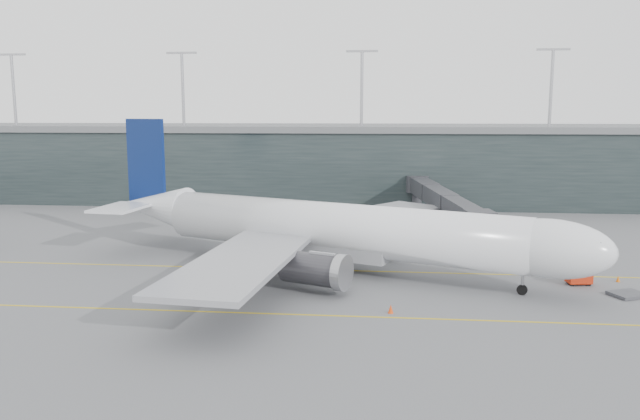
{
  "coord_description": "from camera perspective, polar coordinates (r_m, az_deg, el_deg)",
  "views": [
    {
      "loc": [
        8.99,
        -72.88,
        17.83
      ],
      "look_at": [
        2.17,
        -4.0,
        6.94
      ],
      "focal_mm": 35.0,
      "sensor_mm": 36.0,
      "label": 1
    }
  ],
  "objects": [
    {
      "name": "ground",
      "position": [
        75.57,
        -1.34,
        -4.71
      ],
      "size": [
        320.0,
        320.0,
        0.0
      ],
      "primitive_type": "plane",
      "color": "#525357",
      "rests_on": "ground"
    },
    {
      "name": "taxiline_a",
      "position": [
        71.72,
        -1.73,
        -5.45
      ],
      "size": [
        160.0,
        0.25,
        0.02
      ],
      "primitive_type": "cube",
      "color": "gold",
      "rests_on": "ground"
    },
    {
      "name": "taxiline_b",
      "position": [
        56.52,
        -3.84,
        -9.46
      ],
      "size": [
        160.0,
        0.25,
        0.02
      ],
      "primitive_type": "cube",
      "color": "gold",
      "rests_on": "ground"
    },
    {
      "name": "taxiline_lead_main",
      "position": [
        94.66,
        3.14,
        -1.92
      ],
      "size": [
        0.25,
        60.0,
        0.02
      ],
      "primitive_type": "cube",
      "color": "gold",
      "rests_on": "ground"
    },
    {
      "name": "terminal",
      "position": [
        131.58,
        1.73,
        4.49
      ],
      "size": [
        240.0,
        36.0,
        29.0
      ],
      "color": "black",
      "rests_on": "ground"
    },
    {
      "name": "main_aircraft",
      "position": [
        70.28,
        1.18,
        -1.78
      ],
      "size": [
        58.11,
        53.69,
        16.98
      ],
      "rotation": [
        0.0,
        0.0,
        -0.38
      ],
      "color": "silver",
      "rests_on": "ground"
    },
    {
      "name": "jet_bridge",
      "position": [
        97.97,
        11.12,
        1.16
      ],
      "size": [
        8.71,
        43.65,
        6.48
      ],
      "rotation": [
        0.0,
        0.0,
        0.13
      ],
      "color": "#2D2E32",
      "rests_on": "ground"
    },
    {
      "name": "gse_cart",
      "position": [
        70.73,
        22.59,
        -5.61
      ],
      "size": [
        2.58,
        1.84,
        1.63
      ],
      "rotation": [
        0.0,
        0.0,
        0.14
      ],
      "color": "#B7250D",
      "rests_on": "ground"
    },
    {
      "name": "baggage_dolly",
      "position": [
        68.56,
        26.34,
        -6.92
      ],
      "size": [
        3.98,
        3.66,
        0.32
      ],
      "primitive_type": "cube",
      "rotation": [
        0.0,
        0.0,
        0.42
      ],
      "color": "#3A3B40",
      "rests_on": "ground"
    },
    {
      "name": "uld_a",
      "position": [
        84.6,
        -3.81,
        -2.56
      ],
      "size": [
        2.1,
        1.7,
        1.87
      ],
      "rotation": [
        0.0,
        0.0,
        0.02
      ],
      "color": "#333237",
      "rests_on": "ground"
    },
    {
      "name": "uld_b",
      "position": [
        87.1,
        -1.07,
        -2.17
      ],
      "size": [
        2.4,
        2.03,
        1.99
      ],
      "rotation": [
        0.0,
        0.0,
        0.14
      ],
      "color": "#333237",
      "rests_on": "ground"
    },
    {
      "name": "uld_c",
      "position": [
        85.94,
        -0.65,
        -2.35
      ],
      "size": [
        2.6,
        2.39,
        1.92
      ],
      "rotation": [
        0.0,
        0.0,
        0.41
      ],
      "color": "#333237",
      "rests_on": "ground"
    },
    {
      "name": "cone_nose",
      "position": [
        73.68,
        25.6,
        -5.69
      ],
      "size": [
        0.42,
        0.42,
        0.67
      ],
      "primitive_type": "cone",
      "color": "#D25C0B",
      "rests_on": "ground"
    },
    {
      "name": "cone_wing_stbd",
      "position": [
        56.86,
        6.48,
        -8.98
      ],
      "size": [
        0.5,
        0.5,
        0.79
      ],
      "primitive_type": "cone",
      "color": "red",
      "rests_on": "ground"
    },
    {
      "name": "cone_wing_port",
      "position": [
        85.79,
        5.64,
        -2.83
      ],
      "size": [
        0.49,
        0.49,
        0.78
      ],
      "primitive_type": "cone",
      "color": "#F7360D",
      "rests_on": "ground"
    },
    {
      "name": "cone_tail",
      "position": [
        65.77,
        -12.01,
        -6.66
      ],
      "size": [
        0.46,
        0.46,
        0.73
      ],
      "primitive_type": "cone",
      "color": "orange",
      "rests_on": "ground"
    }
  ]
}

